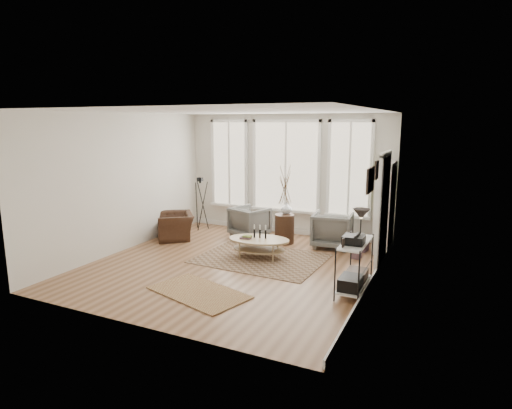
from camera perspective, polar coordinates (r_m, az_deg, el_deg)
The scene contains 17 objects.
room at distance 7.99m, azimuth -2.92°, elevation 1.69°, with size 5.50×5.54×2.90m.
bay_window at distance 10.40m, azimuth 3.98°, elevation 4.85°, with size 4.14×0.12×2.24m.
door at distance 8.31m, azimuth 16.63°, elevation -0.52°, with size 0.09×1.06×2.22m.
bookcase at distance 9.40m, azimuth 16.78°, elevation -0.26°, with size 0.31×0.85×2.06m.
low_shelf at distance 7.11m, azimuth 13.03°, elevation -7.34°, with size 0.38×1.08×1.30m.
wall_art at distance 6.81m, azimuth 15.20°, elevation 3.53°, with size 0.04×0.88×0.44m.
rug_main at distance 8.67m, azimuth 0.66°, elevation -7.20°, with size 2.44×1.83×0.01m, color brown.
rug_runner at distance 7.09m, azimuth -7.64°, elevation -11.50°, with size 1.62×0.90×0.01m, color brown.
coffee_table at distance 8.67m, azimuth 0.34°, elevation -5.13°, with size 1.34×0.96×0.57m.
armchair_left at distance 10.24m, azimuth -0.83°, elevation -2.30°, with size 0.77×0.79×0.72m, color #61615D.
armchair_right at distance 9.52m, azimuth 10.16°, elevation -3.33°, with size 0.83×0.85×0.77m, color #61615D.
side_table at distance 9.59m, azimuth 3.85°, elevation -0.01°, with size 0.44×0.44×1.85m.
vase at distance 9.73m, azimuth 4.07°, elevation -0.45°, with size 0.25×0.25×0.26m, color silver.
accent_chair at distance 10.25m, azimuth -10.73°, elevation -2.82°, with size 0.81×0.93×0.60m, color #361F15.
tripod_camera at distance 10.99m, azimuth -7.38°, elevation -0.13°, with size 0.47×0.47×1.33m.
book_stack_near at distance 9.45m, azimuth 13.96°, elevation -5.46°, with size 0.22×0.28×0.18m, color brown.
book_stack_far at distance 8.93m, azimuth 13.23°, elevation -6.55°, with size 0.17×0.21×0.14m, color brown.
Camera 1 is at (3.74, -6.92, 2.71)m, focal length 30.00 mm.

